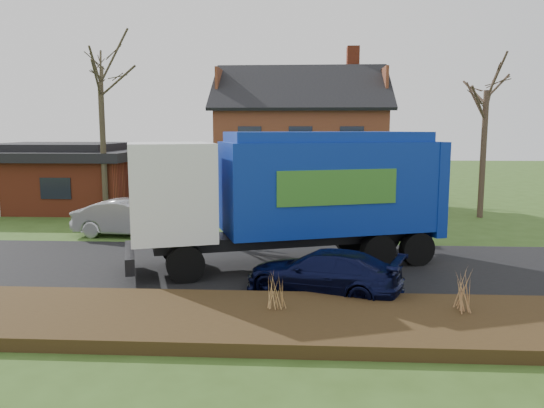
{
  "coord_description": "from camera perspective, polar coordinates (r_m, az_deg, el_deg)",
  "views": [
    {
      "loc": [
        2.14,
        -17.01,
        4.54
      ],
      "look_at": [
        1.0,
        2.5,
        1.75
      ],
      "focal_mm": 35.0,
      "sensor_mm": 36.0,
      "label": 1
    }
  ],
  "objects": [
    {
      "name": "main_house",
      "position": [
        30.93,
        2.16,
        7.18
      ],
      "size": [
        12.95,
        8.95,
        9.26
      ],
      "color": "beige",
      "rests_on": "ground"
    },
    {
      "name": "tree_front_west",
      "position": [
        28.13,
        -18.08,
        14.38
      ],
      "size": [
        3.18,
        3.18,
        9.46
      ],
      "color": "#403826",
      "rests_on": "ground"
    },
    {
      "name": "garbage_truck",
      "position": [
        17.48,
        2.57,
        1.6
      ],
      "size": [
        10.69,
        5.89,
        4.43
      ],
      "rotation": [
        0.0,
        0.0,
        0.32
      ],
      "color": "black",
      "rests_on": "ground"
    },
    {
      "name": "ground",
      "position": [
        17.74,
        -3.72,
        -6.72
      ],
      "size": [
        120.0,
        120.0,
        0.0
      ],
      "primitive_type": "plane",
      "color": "#324E1A",
      "rests_on": "ground"
    },
    {
      "name": "grass_clump_mid",
      "position": [
        12.71,
        0.4,
        -9.3
      ],
      "size": [
        0.31,
        0.26,
        0.87
      ],
      "color": "#B1864E",
      "rests_on": "mulch_verge"
    },
    {
      "name": "silver_sedan",
      "position": [
        23.33,
        -15.05,
        -1.46
      ],
      "size": [
        4.76,
        1.97,
        1.53
      ],
      "primitive_type": "imported",
      "rotation": [
        0.0,
        0.0,
        1.49
      ],
      "color": "#989B9F",
      "rests_on": "ground"
    },
    {
      "name": "grass_clump_east",
      "position": [
        13.33,
        19.82,
        -8.79
      ],
      "size": [
        0.38,
        0.31,
        0.95
      ],
      "color": "#A57648",
      "rests_on": "mulch_verge"
    },
    {
      "name": "road",
      "position": [
        17.73,
        -3.72,
        -6.69
      ],
      "size": [
        80.0,
        7.0,
        0.02
      ],
      "primitive_type": "cube",
      "color": "black",
      "rests_on": "ground"
    },
    {
      "name": "tree_front_east",
      "position": [
        29.13,
        22.22,
        13.31
      ],
      "size": [
        3.31,
        3.31,
        9.19
      ],
      "color": "#46362A",
      "rests_on": "ground"
    },
    {
      "name": "tree_back",
      "position": [
        38.66,
        3.69,
        13.81
      ],
      "size": [
        3.17,
        3.17,
        10.05
      ],
      "color": "#453729",
      "rests_on": "ground"
    },
    {
      "name": "navy_wagon",
      "position": [
        14.68,
        5.51,
        -7.37
      ],
      "size": [
        4.67,
        3.16,
        1.26
      ],
      "primitive_type": "imported",
      "rotation": [
        0.0,
        0.0,
        -1.93
      ],
      "color": "black",
      "rests_on": "ground"
    },
    {
      "name": "ranch_house",
      "position": [
        33.29,
        -21.83,
        2.85
      ],
      "size": [
        9.8,
        8.2,
        3.7
      ],
      "color": "#963A20",
      "rests_on": "ground"
    },
    {
      "name": "mulch_verge",
      "position": [
        12.69,
        -6.72,
        -12.18
      ],
      "size": [
        80.0,
        3.5,
        0.3
      ],
      "primitive_type": "cube",
      "color": "#322110",
      "rests_on": "ground"
    }
  ]
}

